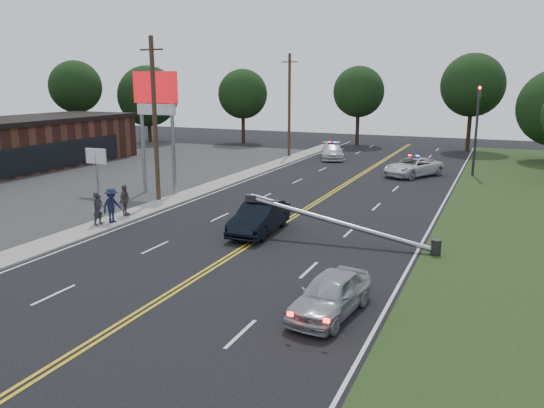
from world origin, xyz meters
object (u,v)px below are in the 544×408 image
at_px(waiting_sedan, 330,294).
at_px(bystander_b, 100,209).
at_px(crashed_sedan, 259,217).
at_px(pylon_sign, 156,103).
at_px(utility_pole_far, 289,105).
at_px(small_sign, 96,160).
at_px(fallen_streetlight, 349,225).
at_px(traffic_signal, 477,123).
at_px(bystander_a, 98,209).
at_px(bystander_c, 112,205).
at_px(emergency_a, 413,167).
at_px(bystander_d, 125,200).
at_px(utility_pole_mid, 155,120).
at_px(emergency_b, 332,151).

relative_size(waiting_sedan, bystander_b, 2.48).
distance_m(crashed_sedan, waiting_sedan, 9.83).
distance_m(pylon_sign, utility_pole_far, 20.06).
bearing_deg(pylon_sign, small_sign, -150.26).
bearing_deg(pylon_sign, fallen_streetlight, -22.22).
xyz_separation_m(pylon_sign, traffic_signal, (18.80, 16.00, -1.79)).
xyz_separation_m(traffic_signal, waiting_sedan, (-2.59, -29.58, -3.52)).
height_order(bystander_a, bystander_c, bystander_c).
bearing_deg(waiting_sedan, emergency_a, 100.43).
relative_size(pylon_sign, bystander_c, 4.36).
bearing_deg(traffic_signal, bystander_d, -127.15).
relative_size(utility_pole_mid, waiting_sedan, 2.49).
bearing_deg(bystander_c, emergency_a, -22.91).
distance_m(small_sign, fallen_streetlight, 18.68).
relative_size(emergency_b, bystander_b, 3.16).
bearing_deg(fallen_streetlight, utility_pole_far, 117.24).
relative_size(pylon_sign, utility_pole_far, 0.80).
relative_size(fallen_streetlight, bystander_d, 5.40).
bearing_deg(bystander_c, waiting_sedan, -106.92).
bearing_deg(bystander_b, waiting_sedan, -96.52).
distance_m(waiting_sedan, emergency_b, 35.53).
distance_m(utility_pole_mid, emergency_b, 23.18).
distance_m(utility_pole_far, bystander_d, 26.46).
xyz_separation_m(traffic_signal, bystander_a, (-16.72, -24.30, -3.21)).
bearing_deg(small_sign, utility_pole_mid, 0.00).
height_order(utility_pole_far, waiting_sedan, utility_pole_far).
height_order(utility_pole_far, emergency_b, utility_pole_far).
bearing_deg(bystander_a, crashed_sedan, -71.44).
xyz_separation_m(utility_pole_far, bystander_c, (1.08, -27.59, -4.05)).
xyz_separation_m(fallen_streetlight, emergency_b, (-9.00, 26.35, -0.18)).
distance_m(fallen_streetlight, crashed_sedan, 4.59).
relative_size(utility_pole_mid, emergency_b, 1.95).
bearing_deg(emergency_a, bystander_b, -89.57).
bearing_deg(bystander_a, bystander_d, 2.78).
bearing_deg(small_sign, traffic_signal, 38.90).
relative_size(fallen_streetlight, bystander_b, 5.78).
distance_m(traffic_signal, bystander_d, 27.94).
height_order(small_sign, bystander_d, small_sign).
bearing_deg(traffic_signal, bystander_c, -124.85).
relative_size(small_sign, traffic_signal, 0.44).
height_order(fallen_streetlight, bystander_d, fallen_streetlight).
bearing_deg(crashed_sedan, bystander_c, -170.37).
bearing_deg(waiting_sedan, crashed_sedan, 135.14).
bearing_deg(utility_pole_far, utility_pole_mid, -90.00).
xyz_separation_m(emergency_b, bystander_a, (-3.61, -28.66, 0.25)).
relative_size(utility_pole_mid, bystander_c, 5.45).
bearing_deg(fallen_streetlight, traffic_signal, 79.41).
bearing_deg(traffic_signal, fallen_streetlight, -100.59).
xyz_separation_m(small_sign, bystander_d, (5.54, -4.13, -1.35)).
bearing_deg(bystander_d, emergency_a, -45.18).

